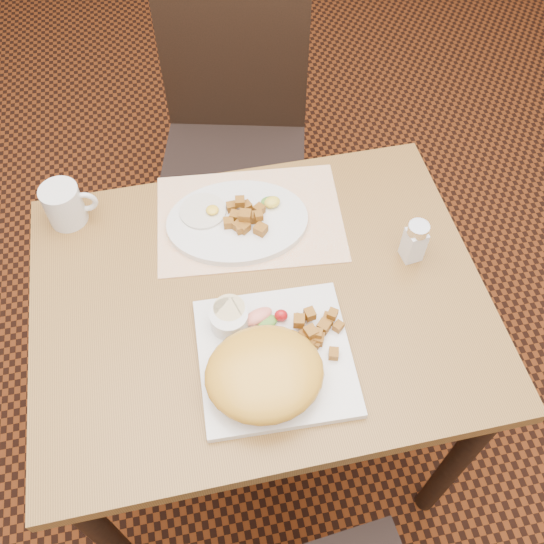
{
  "coord_description": "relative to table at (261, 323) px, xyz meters",
  "views": [
    {
      "loc": [
        -0.11,
        -0.64,
        1.77
      ],
      "look_at": [
        0.03,
        0.0,
        0.82
      ],
      "focal_mm": 40.0,
      "sensor_mm": 36.0,
      "label": 1
    }
  ],
  "objects": [
    {
      "name": "ground",
      "position": [
        0.0,
        0.0,
        -0.64
      ],
      "size": [
        8.0,
        8.0,
        0.0
      ],
      "primitive_type": "plane",
      "color": "black",
      "rests_on": "ground"
    },
    {
      "name": "table",
      "position": [
        0.0,
        0.0,
        0.0
      ],
      "size": [
        0.9,
        0.7,
        0.75
      ],
      "color": "brown",
      "rests_on": "ground"
    },
    {
      "name": "chair_far",
      "position": [
        0.06,
        0.72,
        -0.1
      ],
      "size": [
        0.51,
        0.52,
        0.97
      ],
      "rotation": [
        0.0,
        0.0,
        2.89
      ],
      "color": "black",
      "rests_on": "ground"
    },
    {
      "name": "placemat",
      "position": [
        0.02,
        0.2,
        0.11
      ],
      "size": [
        0.43,
        0.32,
        0.0
      ],
      "primitive_type": "cube",
      "rotation": [
        0.0,
        0.0,
        -0.1
      ],
      "color": "white",
      "rests_on": "table"
    },
    {
      "name": "plate_square",
      "position": [
        0.0,
        -0.14,
        0.12
      ],
      "size": [
        0.29,
        0.29,
        0.02
      ],
      "primitive_type": "cube",
      "rotation": [
        0.0,
        0.0,
        -0.05
      ],
      "color": "silver",
      "rests_on": "table"
    },
    {
      "name": "plate_oval",
      "position": [
        -0.01,
        0.19,
        0.12
      ],
      "size": [
        0.32,
        0.25,
        0.02
      ],
      "primitive_type": null,
      "rotation": [
        0.0,
        0.0,
        -0.09
      ],
      "color": "silver",
      "rests_on": "placemat"
    },
    {
      "name": "hollandaise_mound",
      "position": [
        -0.03,
        -0.19,
        0.16
      ],
      "size": [
        0.21,
        0.19,
        0.08
      ],
      "color": "gold",
      "rests_on": "plate_square"
    },
    {
      "name": "ramekin",
      "position": [
        -0.07,
        -0.06,
        0.15
      ],
      "size": [
        0.07,
        0.08,
        0.04
      ],
      "color": "silver",
      "rests_on": "plate_square"
    },
    {
      "name": "garnish_sq",
      "position": [
        -0.0,
        -0.07,
        0.14
      ],
      "size": [
        0.09,
        0.06,
        0.03
      ],
      "color": "#387223",
      "rests_on": "plate_square"
    },
    {
      "name": "fried_egg",
      "position": [
        -0.08,
        0.22,
        0.13
      ],
      "size": [
        0.1,
        0.1,
        0.02
      ],
      "color": "white",
      "rests_on": "plate_oval"
    },
    {
      "name": "garnish_ov",
      "position": [
        0.07,
        0.21,
        0.14
      ],
      "size": [
        0.05,
        0.04,
        0.02
      ],
      "color": "#387223",
      "rests_on": "plate_oval"
    },
    {
      "name": "salt_shaker",
      "position": [
        0.33,
        0.03,
        0.16
      ],
      "size": [
        0.05,
        0.05,
        0.1
      ],
      "color": "white",
      "rests_on": "table"
    },
    {
      "name": "coffee_mug",
      "position": [
        -0.36,
        0.28,
        0.16
      ],
      "size": [
        0.11,
        0.08,
        0.09
      ],
      "color": "silver",
      "rests_on": "table"
    },
    {
      "name": "home_fries_sq",
      "position": [
        0.08,
        -0.12,
        0.14
      ],
      "size": [
        0.12,
        0.11,
        0.04
      ],
      "color": "#9F6219",
      "rests_on": "plate_square"
    },
    {
      "name": "home_fries_ov",
      "position": [
        0.0,
        0.18,
        0.14
      ],
      "size": [
        0.1,
        0.1,
        0.04
      ],
      "color": "#9F6219",
      "rests_on": "plate_oval"
    }
  ]
}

